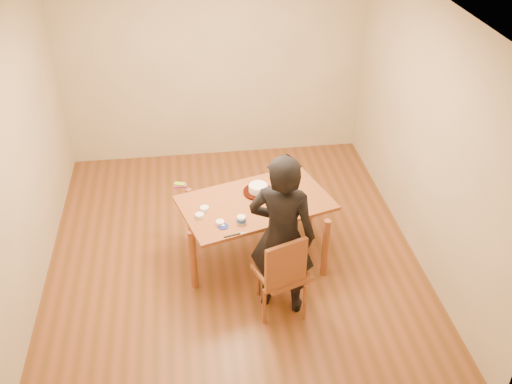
{
  "coord_description": "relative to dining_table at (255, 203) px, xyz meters",
  "views": [
    {
      "loc": [
        -0.39,
        -4.86,
        4.12
      ],
      "look_at": [
        0.24,
        -0.15,
        0.9
      ],
      "focal_mm": 40.0,
      "sensor_mm": 36.0,
      "label": 1
    }
  ],
  "objects": [
    {
      "name": "ramekin_yellow",
      "position": [
        -0.53,
        -0.09,
        0.04
      ],
      "size": [
        0.09,
        0.09,
        0.04
      ],
      "primitive_type": "cylinder",
      "color": "white",
      "rests_on": "dining_table"
    },
    {
      "name": "frosting_tub",
      "position": [
        -0.18,
        -0.34,
        0.06
      ],
      "size": [
        0.09,
        0.09,
        0.08
      ],
      "primitive_type": "cylinder",
      "color": "white",
      "rests_on": "dining_table"
    },
    {
      "name": "dining_table",
      "position": [
        0.0,
        0.0,
        0.0
      ],
      "size": [
        1.7,
        1.29,
        0.04
      ],
      "primitive_type": "cube",
      "rotation": [
        0.0,
        0.0,
        0.29
      ],
      "color": "brown",
      "rests_on": "floor"
    },
    {
      "name": "frosting_dome",
      "position": [
        0.05,
        0.15,
        0.12
      ],
      "size": [
        0.2,
        0.2,
        0.03
      ],
      "primitive_type": "ellipsoid",
      "color": "white",
      "rests_on": "cake"
    },
    {
      "name": "person",
      "position": [
        0.15,
        -0.73,
        0.13
      ],
      "size": [
        0.73,
        0.61,
        1.71
      ],
      "primitive_type": "imported",
      "rotation": [
        0.0,
        0.0,
        2.77
      ],
      "color": "black",
      "rests_on": "floor"
    },
    {
      "name": "ramekin_green",
      "position": [
        -0.39,
        -0.34,
        0.04
      ],
      "size": [
        0.08,
        0.08,
        0.04
      ],
      "primitive_type": "cylinder",
      "color": "white",
      "rests_on": "dining_table"
    },
    {
      "name": "frosting_dollop",
      "position": [
        -0.37,
        -0.38,
        0.04
      ],
      "size": [
        0.04,
        0.04,
        0.02
      ],
      "primitive_type": "ellipsoid",
      "color": "white",
      "rests_on": "frosting_lid"
    },
    {
      "name": "room_shell",
      "position": [
        -0.24,
        0.44,
        0.62
      ],
      "size": [
        4.0,
        4.5,
        2.7
      ],
      "color": "brown",
      "rests_on": "ground"
    },
    {
      "name": "spatula",
      "position": [
        -0.29,
        -0.53,
        0.02
      ],
      "size": [
        0.17,
        0.05,
        0.01
      ],
      "primitive_type": "cube",
      "rotation": [
        0.0,
        0.0,
        0.22
      ],
      "color": "black",
      "rests_on": "dining_table"
    },
    {
      "name": "candy_box_pink",
      "position": [
        -0.76,
        0.38,
        0.03
      ],
      "size": [
        0.14,
        0.08,
        0.02
      ],
      "primitive_type": "cube",
      "rotation": [
        0.0,
        0.0,
        -0.08
      ],
      "color": "#C02D5D",
      "rests_on": "dining_table"
    },
    {
      "name": "cake_plate",
      "position": [
        0.05,
        0.15,
        0.03
      ],
      "size": [
        0.32,
        0.32,
        0.02
      ],
      "primitive_type": "cylinder",
      "color": "red",
      "rests_on": "dining_table"
    },
    {
      "name": "ramekin_multi",
      "position": [
        -0.58,
        -0.2,
        0.04
      ],
      "size": [
        0.09,
        0.09,
        0.04
      ],
      "primitive_type": "cylinder",
      "color": "white",
      "rests_on": "dining_table"
    },
    {
      "name": "candy_box_green",
      "position": [
        -0.77,
        0.39,
        0.05
      ],
      "size": [
        0.13,
        0.09,
        0.02
      ],
      "primitive_type": "cube",
      "rotation": [
        0.0,
        0.0,
        -0.31
      ],
      "color": "green",
      "rests_on": "candy_box_pink"
    },
    {
      "name": "dining_chair",
      "position": [
        0.15,
        -0.78,
        -0.28
      ],
      "size": [
        0.57,
        0.57,
        0.04
      ],
      "primitive_type": "cube",
      "rotation": [
        0.0,
        0.0,
        0.34
      ],
      "color": "brown",
      "rests_on": "floor"
    },
    {
      "name": "frosting_lid",
      "position": [
        -0.37,
        -0.38,
        0.02
      ],
      "size": [
        0.1,
        0.1,
        0.01
      ],
      "primitive_type": "cylinder",
      "color": "#172499",
      "rests_on": "dining_table"
    },
    {
      "name": "cake",
      "position": [
        0.05,
        0.15,
        0.07
      ],
      "size": [
        0.2,
        0.2,
        0.06
      ],
      "primitive_type": "cylinder",
      "color": "white",
      "rests_on": "cake_plate"
    }
  ]
}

